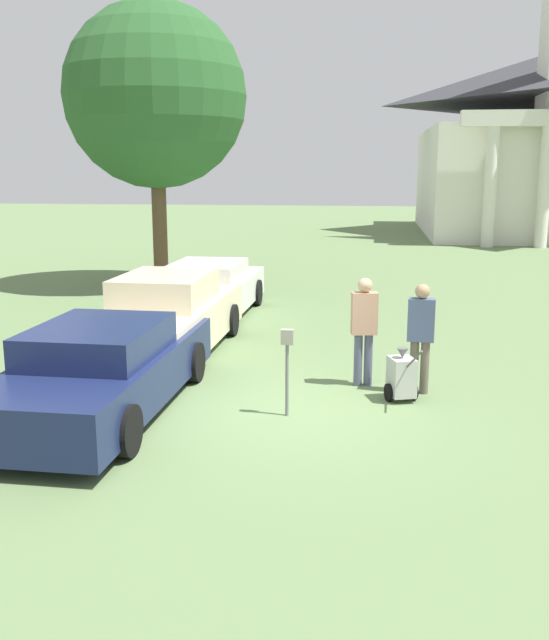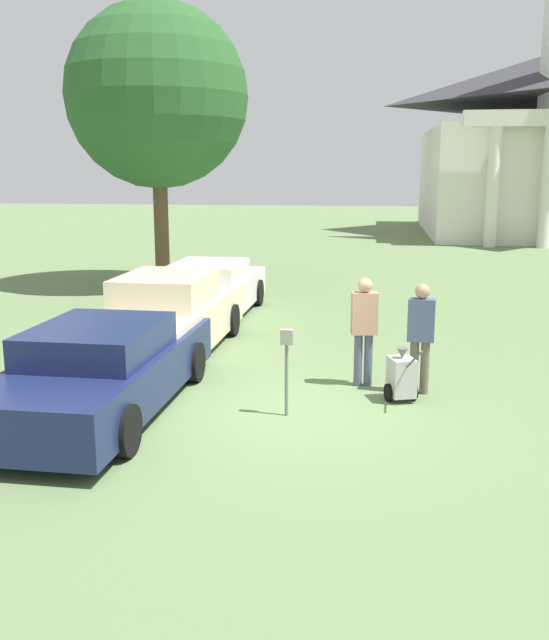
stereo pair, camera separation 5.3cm
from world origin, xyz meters
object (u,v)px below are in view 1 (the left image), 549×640
object	(u,v)px
parking_meter	(287,356)
person_worker	(364,324)
church	(538,137)
person_supervisor	(421,331)
parked_car_cream	(169,317)
parked_car_white	(209,291)
parked_car_navy	(104,369)
equipment_cart	(402,377)

from	to	relation	value
parking_meter	person_worker	bearing A→B (deg)	56.80
person_worker	church	world-z (taller)	church
person_worker	person_supervisor	world-z (taller)	person_worker
parked_car_cream	parked_car_white	size ratio (longest dim) A/B	1.00
parked_car_cream	person_supervisor	distance (m)	5.08
parked_car_navy	parking_meter	xyz separation A→B (m)	(2.71, 0.17, 0.26)
person_supervisor	equipment_cart	world-z (taller)	person_supervisor
person_supervisor	equipment_cart	distance (m)	0.82
person_worker	equipment_cart	size ratio (longest dim) A/B	1.82
parked_car_navy	person_worker	size ratio (longest dim) A/B	2.92
person_supervisor	equipment_cart	bearing A→B (deg)	61.41
parked_car_navy	person_worker	distance (m)	4.22
person_supervisor	parked_car_cream	bearing A→B (deg)	-16.26
parked_car_navy	parked_car_white	bearing A→B (deg)	91.11
parked_car_cream	parked_car_navy	bearing A→B (deg)	-88.89
person_worker	church	distance (m)	31.45
parked_car_cream	person_supervisor	bearing A→B (deg)	-21.34
parked_car_white	person_worker	world-z (taller)	person_worker
parking_meter	church	size ratio (longest dim) A/B	0.06
person_worker	person_supervisor	xyz separation A→B (m)	(0.90, -0.30, -0.02)
equipment_cart	church	xyz separation A→B (m)	(8.35, 30.58, 4.85)
parked_car_white	person_worker	size ratio (longest dim) A/B	2.87
equipment_cart	parked_car_navy	bearing A→B (deg)	175.54
parked_car_cream	person_supervisor	size ratio (longest dim) A/B	2.92
parked_car_cream	church	world-z (taller)	church
equipment_cart	person_worker	bearing A→B (deg)	111.47
parked_car_cream	person_supervisor	world-z (taller)	person_supervisor
parked_car_white	person_worker	distance (m)	6.41
parked_car_navy	person_supervisor	bearing A→B (deg)	19.06
parked_car_navy	person_supervisor	size ratio (longest dim) A/B	2.97
parked_car_cream	parked_car_white	distance (m)	3.53
parking_meter	parked_car_white	bearing A→B (deg)	111.65
parking_meter	person_supervisor	distance (m)	2.40
parking_meter	church	xyz separation A→B (m)	(10.04, 31.51, 4.33)
parked_car_white	parking_meter	distance (m)	7.34
parked_car_cream	person_supervisor	xyz separation A→B (m)	(4.69, -1.94, 0.29)
person_worker	parking_meter	bearing A→B (deg)	47.39
parked_car_navy	equipment_cart	size ratio (longest dim) A/B	5.32
parked_car_white	parking_meter	bearing A→B (deg)	-67.23
parking_meter	person_worker	distance (m)	1.98
person_worker	parked_car_cream	bearing A→B (deg)	-32.78
parked_car_navy	person_supervisor	xyz separation A→B (m)	(4.69, 1.52, 0.38)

